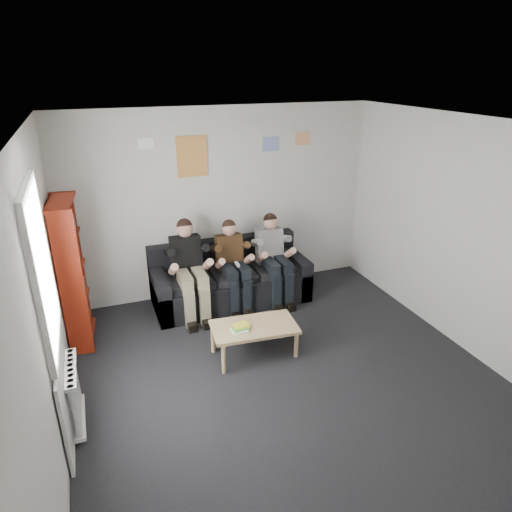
{
  "coord_description": "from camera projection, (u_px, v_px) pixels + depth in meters",
  "views": [
    {
      "loc": [
        -1.77,
        -3.61,
        3.2
      ],
      "look_at": [
        0.08,
        1.3,
        0.99
      ],
      "focal_mm": 32.0,
      "sensor_mm": 36.0,
      "label": 1
    }
  ],
  "objects": [
    {
      "name": "game_cases",
      "position": [
        240.0,
        328.0,
        5.21
      ],
      "size": [
        0.22,
        0.19,
        0.04
      ],
      "rotation": [
        0.0,
        0.0,
        0.0
      ],
      "color": "white",
      "rests_on": "coffee_table"
    },
    {
      "name": "window",
      "position": [
        54.0,
        333.0,
        3.98
      ],
      "size": [
        0.05,
        1.3,
        2.36
      ],
      "color": "white",
      "rests_on": "room_shell"
    },
    {
      "name": "person_middle",
      "position": [
        234.0,
        266.0,
        6.3
      ],
      "size": [
        0.36,
        0.77,
        1.24
      ],
      "rotation": [
        0.0,
        0.0,
        -0.04
      ],
      "color": "#472C17",
      "rests_on": "sofa"
    },
    {
      "name": "poster_blue",
      "position": [
        271.0,
        144.0,
        6.48
      ],
      "size": [
        0.25,
        0.01,
        0.2
      ],
      "primitive_type": "cube",
      "color": "blue",
      "rests_on": "room_shell"
    },
    {
      "name": "person_right",
      "position": [
        274.0,
        259.0,
        6.5
      ],
      "size": [
        0.37,
        0.8,
        1.27
      ],
      "rotation": [
        0.0,
        0.0,
        -0.08
      ],
      "color": "white",
      "rests_on": "sofa"
    },
    {
      "name": "radiator",
      "position": [
        75.0,
        394.0,
        4.27
      ],
      "size": [
        0.1,
        0.64,
        0.6
      ],
      "color": "white",
      "rests_on": "ground"
    },
    {
      "name": "coffee_table",
      "position": [
        254.0,
        329.0,
        5.32
      ],
      "size": [
        0.99,
        0.54,
        0.39
      ],
      "rotation": [
        0.0,
        0.0,
        -0.09
      ],
      "color": "tan",
      "rests_on": "ground"
    },
    {
      "name": "sofa",
      "position": [
        230.0,
        281.0,
        6.6
      ],
      "size": [
        2.2,
        0.9,
        0.85
      ],
      "color": "black",
      "rests_on": "ground"
    },
    {
      "name": "poster_sign",
      "position": [
        146.0,
        144.0,
        5.88
      ],
      "size": [
        0.2,
        0.01,
        0.14
      ],
      "primitive_type": "cube",
      "color": "white",
      "rests_on": "room_shell"
    },
    {
      "name": "room_shell",
      "position": [
        296.0,
        271.0,
        4.41
      ],
      "size": [
        5.0,
        5.0,
        5.0
      ],
      "color": "black",
      "rests_on": "ground"
    },
    {
      "name": "bookshelf",
      "position": [
        72.0,
        273.0,
        5.45
      ],
      "size": [
        0.27,
        0.81,
        1.79
      ],
      "rotation": [
        0.0,
        0.0,
        -0.1
      ],
      "color": "maroon",
      "rests_on": "ground"
    },
    {
      "name": "person_left",
      "position": [
        190.0,
        270.0,
        6.09
      ],
      "size": [
        0.4,
        0.86,
        1.33
      ],
      "rotation": [
        0.0,
        0.0,
        -0.0
      ],
      "color": "black",
      "rests_on": "sofa"
    },
    {
      "name": "poster_large",
      "position": [
        192.0,
        156.0,
        6.15
      ],
      "size": [
        0.42,
        0.01,
        0.55
      ],
      "primitive_type": "cube",
      "color": "gold",
      "rests_on": "room_shell"
    },
    {
      "name": "poster_pink",
      "position": [
        303.0,
        139.0,
        6.63
      ],
      "size": [
        0.22,
        0.01,
        0.18
      ],
      "primitive_type": "cube",
      "color": "#B53875",
      "rests_on": "room_shell"
    }
  ]
}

